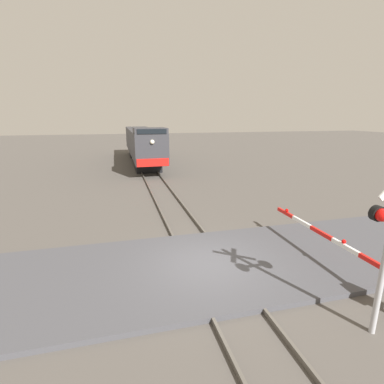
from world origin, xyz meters
The scene contains 6 objects.
ground_plane centered at (0.00, 0.00, 0.00)m, with size 160.00×160.00×0.00m, color #514C47.
rail_track_left centered at (-0.72, 0.00, 0.07)m, with size 0.08×80.00×0.15m, color #59544C.
rail_track_right centered at (0.72, 0.00, 0.07)m, with size 0.08×80.00×0.15m, color #59544C.
road_surface centered at (0.00, 0.00, 0.08)m, with size 36.00×5.32×0.16m, color #47474C.
locomotive centered at (0.00, 24.08, 2.19)m, with size 2.76×18.86×4.12m.
crossing_gate centered at (4.10, -2.54, 0.77)m, with size 0.36×6.52×1.22m.
Camera 1 is at (-2.81, -8.60, 5.07)m, focal length 27.21 mm.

